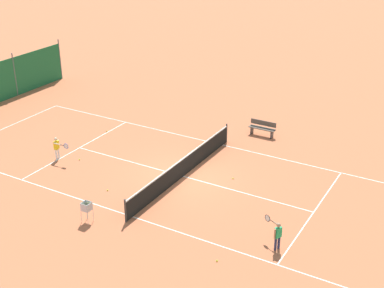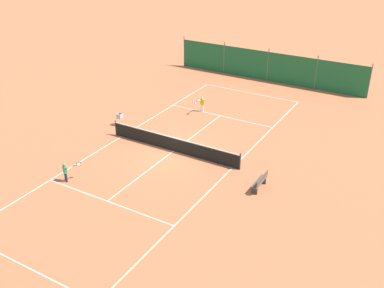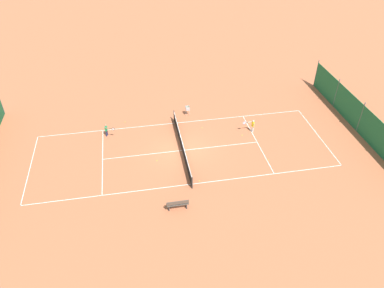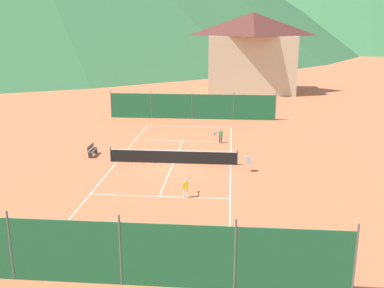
{
  "view_description": "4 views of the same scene",
  "coord_description": "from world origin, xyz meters",
  "px_view_note": "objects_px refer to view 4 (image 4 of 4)",
  "views": [
    {
      "loc": [
        19.19,
        11.56,
        12.0
      ],
      "look_at": [
        -0.86,
        -0.01,
        1.34
      ],
      "focal_mm": 50.0,
      "sensor_mm": 36.0,
      "label": 1
    },
    {
      "loc": [
        -13.53,
        20.84,
        13.24
      ],
      "look_at": [
        -1.72,
        0.65,
        1.23
      ],
      "focal_mm": 42.0,
      "sensor_mm": 36.0,
      "label": 2
    },
    {
      "loc": [
        -23.91,
        3.56,
        18.75
      ],
      "look_at": [
        -0.98,
        -0.64,
        1.29
      ],
      "focal_mm": 35.0,
      "sensor_mm": 36.0,
      "label": 3
    },
    {
      "loc": [
        4.01,
        -30.44,
        9.71
      ],
      "look_at": [
        1.26,
        1.06,
        1.17
      ],
      "focal_mm": 42.0,
      "sensor_mm": 36.0,
      "label": 4
    }
  ],
  "objects_px": {
    "player_far_baseline": "(186,186)",
    "tennis_ball_mid_court": "(118,164)",
    "ball_hopper": "(249,162)",
    "courtside_bench": "(92,150)",
    "tennis_ball_by_net_left": "(165,154)",
    "player_near_baseline": "(220,135)",
    "alpine_chalet": "(252,51)",
    "tennis_ball_by_net_right": "(242,148)",
    "tennis_net": "(173,157)",
    "tennis_ball_far_corner": "(181,191)",
    "tennis_ball_alley_right": "(117,195)",
    "tennis_ball_service_box": "(212,174)"
  },
  "relations": [
    {
      "from": "player_far_baseline",
      "to": "tennis_ball_mid_court",
      "type": "distance_m",
      "value": 7.96
    },
    {
      "from": "ball_hopper",
      "to": "courtside_bench",
      "type": "bearing_deg",
      "value": 166.95
    },
    {
      "from": "tennis_ball_by_net_left",
      "to": "player_near_baseline",
      "type": "bearing_deg",
      "value": 42.69
    },
    {
      "from": "alpine_chalet",
      "to": "tennis_ball_by_net_right",
      "type": "bearing_deg",
      "value": -93.36
    },
    {
      "from": "player_near_baseline",
      "to": "ball_hopper",
      "type": "xyz_separation_m",
      "value": [
        2.11,
        -7.36,
        -0.02
      ]
    },
    {
      "from": "tennis_net",
      "to": "player_near_baseline",
      "type": "relative_size",
      "value": 7.93
    },
    {
      "from": "tennis_ball_mid_court",
      "to": "player_near_baseline",
      "type": "bearing_deg",
      "value": 43.21
    },
    {
      "from": "ball_hopper",
      "to": "alpine_chalet",
      "type": "height_order",
      "value": "alpine_chalet"
    },
    {
      "from": "ball_hopper",
      "to": "tennis_ball_by_net_left",
      "type": "bearing_deg",
      "value": 150.5
    },
    {
      "from": "player_near_baseline",
      "to": "tennis_ball_by_net_right",
      "type": "relative_size",
      "value": 17.53
    },
    {
      "from": "tennis_net",
      "to": "tennis_ball_mid_court",
      "type": "xyz_separation_m",
      "value": [
        -3.89,
        -0.67,
        -0.47
      ]
    },
    {
      "from": "tennis_ball_by_net_left",
      "to": "courtside_bench",
      "type": "xyz_separation_m",
      "value": [
        -5.39,
        -0.84,
        0.42
      ]
    },
    {
      "from": "tennis_ball_by_net_right",
      "to": "alpine_chalet",
      "type": "relative_size",
      "value": 0.01
    },
    {
      "from": "tennis_ball_far_corner",
      "to": "courtside_bench",
      "type": "height_order",
      "value": "courtside_bench"
    },
    {
      "from": "ball_hopper",
      "to": "player_far_baseline",
      "type": "bearing_deg",
      "value": -126.47
    },
    {
      "from": "tennis_ball_by_net_right",
      "to": "player_near_baseline",
      "type": "bearing_deg",
      "value": 139.45
    },
    {
      "from": "tennis_ball_by_net_right",
      "to": "alpine_chalet",
      "type": "distance_m",
      "value": 31.91
    },
    {
      "from": "tennis_net",
      "to": "ball_hopper",
      "type": "bearing_deg",
      "value": -14.52
    },
    {
      "from": "player_far_baseline",
      "to": "tennis_ball_by_net_right",
      "type": "bearing_deg",
      "value": 72.36
    },
    {
      "from": "player_near_baseline",
      "to": "tennis_ball_mid_court",
      "type": "distance_m",
      "value": 9.74
    },
    {
      "from": "tennis_ball_alley_right",
      "to": "player_near_baseline",
      "type": "bearing_deg",
      "value": 65.68
    },
    {
      "from": "tennis_ball_service_box",
      "to": "tennis_ball_alley_right",
      "type": "xyz_separation_m",
      "value": [
        -5.35,
        -4.25,
        0.0
      ]
    },
    {
      "from": "alpine_chalet",
      "to": "courtside_bench",
      "type": "bearing_deg",
      "value": -110.98
    },
    {
      "from": "ball_hopper",
      "to": "tennis_ball_alley_right",
      "type": "bearing_deg",
      "value": -146.51
    },
    {
      "from": "player_near_baseline",
      "to": "ball_hopper",
      "type": "distance_m",
      "value": 7.65
    },
    {
      "from": "player_near_baseline",
      "to": "tennis_ball_mid_court",
      "type": "height_order",
      "value": "player_near_baseline"
    },
    {
      "from": "tennis_net",
      "to": "alpine_chalet",
      "type": "distance_m",
      "value": 36.79
    },
    {
      "from": "tennis_ball_by_net_right",
      "to": "courtside_bench",
      "type": "bearing_deg",
      "value": -164.74
    },
    {
      "from": "tennis_ball_service_box",
      "to": "tennis_ball_alley_right",
      "type": "distance_m",
      "value": 6.83
    },
    {
      "from": "tennis_ball_by_net_left",
      "to": "alpine_chalet",
      "type": "height_order",
      "value": "alpine_chalet"
    },
    {
      "from": "tennis_ball_by_net_left",
      "to": "alpine_chalet",
      "type": "bearing_deg",
      "value": 76.92
    },
    {
      "from": "tennis_ball_service_box",
      "to": "ball_hopper",
      "type": "bearing_deg",
      "value": 20.06
    },
    {
      "from": "player_near_baseline",
      "to": "tennis_ball_far_corner",
      "type": "height_order",
      "value": "player_near_baseline"
    },
    {
      "from": "tennis_ball_far_corner",
      "to": "tennis_ball_by_net_left",
      "type": "bearing_deg",
      "value": 105.38
    },
    {
      "from": "player_far_baseline",
      "to": "tennis_ball_alley_right",
      "type": "xyz_separation_m",
      "value": [
        -4.01,
        -0.07,
        -0.65
      ]
    },
    {
      "from": "tennis_ball_service_box",
      "to": "tennis_ball_by_net_right",
      "type": "relative_size",
      "value": 1.0
    },
    {
      "from": "tennis_ball_by_net_right",
      "to": "tennis_ball_mid_court",
      "type": "bearing_deg",
      "value": -150.23
    },
    {
      "from": "tennis_ball_by_net_left",
      "to": "ball_hopper",
      "type": "relative_size",
      "value": 0.07
    },
    {
      "from": "tennis_ball_far_corner",
      "to": "alpine_chalet",
      "type": "height_order",
      "value": "alpine_chalet"
    },
    {
      "from": "player_near_baseline",
      "to": "tennis_ball_service_box",
      "type": "bearing_deg",
      "value": -92.01
    },
    {
      "from": "player_near_baseline",
      "to": "tennis_ball_alley_right",
      "type": "bearing_deg",
      "value": -114.32
    },
    {
      "from": "courtside_bench",
      "to": "tennis_net",
      "type": "bearing_deg",
      "value": -11.81
    },
    {
      "from": "tennis_ball_alley_right",
      "to": "tennis_ball_mid_court",
      "type": "bearing_deg",
      "value": 103.91
    },
    {
      "from": "tennis_net",
      "to": "player_far_baseline",
      "type": "bearing_deg",
      "value": -76.31
    },
    {
      "from": "tennis_ball_alley_right",
      "to": "alpine_chalet",
      "type": "relative_size",
      "value": 0.01
    },
    {
      "from": "tennis_net",
      "to": "tennis_ball_by_net_right",
      "type": "relative_size",
      "value": 139.09
    },
    {
      "from": "player_far_baseline",
      "to": "tennis_ball_service_box",
      "type": "relative_size",
      "value": 17.77
    },
    {
      "from": "tennis_ball_far_corner",
      "to": "tennis_net",
      "type": "bearing_deg",
      "value": 101.84
    },
    {
      "from": "player_near_baseline",
      "to": "tennis_ball_service_box",
      "type": "distance_m",
      "value": 8.26
    },
    {
      "from": "alpine_chalet",
      "to": "tennis_ball_service_box",
      "type": "bearing_deg",
      "value": -95.94
    }
  ]
}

